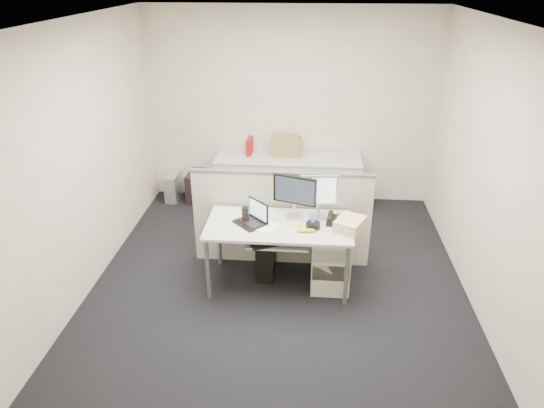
# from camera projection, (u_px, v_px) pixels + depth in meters

# --- Properties ---
(floor) EXTENTS (4.00, 4.50, 0.01)m
(floor) POSITION_uv_depth(u_px,v_px,m) (279.00, 283.00, 5.31)
(floor) COLOR black
(floor) RESTS_ON ground
(ceiling) EXTENTS (4.00, 4.50, 0.01)m
(ceiling) POSITION_uv_depth(u_px,v_px,m) (280.00, 21.00, 4.12)
(ceiling) COLOR white
(ceiling) RESTS_ON ground
(wall_back) EXTENTS (4.00, 0.02, 2.70)m
(wall_back) POSITION_uv_depth(u_px,v_px,m) (290.00, 108.00, 6.73)
(wall_back) COLOR beige
(wall_back) RESTS_ON ground
(wall_front) EXTENTS (4.00, 0.02, 2.70)m
(wall_front) POSITION_uv_depth(u_px,v_px,m) (252.00, 318.00, 2.70)
(wall_front) COLOR beige
(wall_front) RESTS_ON ground
(wall_left) EXTENTS (0.02, 4.50, 2.70)m
(wall_left) POSITION_uv_depth(u_px,v_px,m) (81.00, 162.00, 4.86)
(wall_left) COLOR beige
(wall_left) RESTS_ON ground
(wall_right) EXTENTS (0.02, 4.50, 2.70)m
(wall_right) POSITION_uv_depth(u_px,v_px,m) (490.00, 175.00, 4.57)
(wall_right) COLOR beige
(wall_right) RESTS_ON ground
(desk) EXTENTS (1.50, 0.75, 0.73)m
(desk) POSITION_uv_depth(u_px,v_px,m) (279.00, 230.00, 5.02)
(desk) COLOR #B9B7AE
(desk) RESTS_ON floor
(keyboard_tray) EXTENTS (0.62, 0.32, 0.02)m
(keyboard_tray) POSITION_uv_depth(u_px,v_px,m) (278.00, 242.00, 4.88)
(keyboard_tray) COLOR #B9B7AE
(keyboard_tray) RESTS_ON desk
(drawer_pedestal) EXTENTS (0.40, 0.55, 0.65)m
(drawer_pedestal) POSITION_uv_depth(u_px,v_px,m) (330.00, 257.00, 5.17)
(drawer_pedestal) COLOR #B8B6A0
(drawer_pedestal) RESTS_ON floor
(cubicle_partition) EXTENTS (2.00, 0.06, 1.10)m
(cubicle_partition) POSITION_uv_depth(u_px,v_px,m) (282.00, 219.00, 5.47)
(cubicle_partition) COLOR beige
(cubicle_partition) RESTS_ON floor
(back_counter) EXTENTS (2.00, 0.60, 0.72)m
(back_counter) POSITION_uv_depth(u_px,v_px,m) (288.00, 182.00, 6.88)
(back_counter) COLOR #B8B6A0
(back_counter) RESTS_ON floor
(monitor_main) EXTENTS (0.50, 0.31, 0.46)m
(monitor_main) POSITION_uv_depth(u_px,v_px,m) (295.00, 197.00, 5.04)
(monitor_main) COLOR black
(monitor_main) RESTS_ON desk
(monitor_small) EXTENTS (0.40, 0.22, 0.47)m
(monitor_small) POSITION_uv_depth(u_px,v_px,m) (319.00, 197.00, 5.02)
(monitor_small) COLOR #B7B7BC
(monitor_small) RESTS_ON desk
(laptop) EXTENTS (0.38, 0.38, 0.23)m
(laptop) POSITION_uv_depth(u_px,v_px,m) (250.00, 214.00, 4.94)
(laptop) COLOR black
(laptop) RESTS_ON desk
(trackball) EXTENTS (0.19, 0.19, 0.06)m
(trackball) POSITION_uv_depth(u_px,v_px,m) (313.00, 225.00, 4.91)
(trackball) COLOR black
(trackball) RESTS_ON desk
(desk_phone) EXTENTS (0.24, 0.20, 0.07)m
(desk_phone) POSITION_uv_depth(u_px,v_px,m) (337.00, 221.00, 4.98)
(desk_phone) COLOR black
(desk_phone) RESTS_ON desk
(paper_stack) EXTENTS (0.28, 0.31, 0.01)m
(paper_stack) POSITION_uv_depth(u_px,v_px,m) (267.00, 227.00, 4.92)
(paper_stack) COLOR white
(paper_stack) RESTS_ON desk
(sticky_pad) EXTENTS (0.09, 0.09, 0.01)m
(sticky_pad) POSITION_uv_depth(u_px,v_px,m) (296.00, 224.00, 4.97)
(sticky_pad) COLOR yellow
(sticky_pad) RESTS_ON desk
(travel_mug) EXTENTS (0.08, 0.08, 0.16)m
(travel_mug) POSITION_uv_depth(u_px,v_px,m) (245.00, 215.00, 5.00)
(travel_mug) COLOR black
(travel_mug) RESTS_ON desk
(banana) EXTENTS (0.20, 0.06, 0.04)m
(banana) POSITION_uv_depth(u_px,v_px,m) (306.00, 230.00, 4.82)
(banana) COLOR yellow
(banana) RESTS_ON desk
(cellphone) EXTENTS (0.05, 0.09, 0.01)m
(cellphone) POSITION_uv_depth(u_px,v_px,m) (265.00, 221.00, 5.04)
(cellphone) COLOR black
(cellphone) RESTS_ON desk
(manila_folders) EXTENTS (0.36, 0.39, 0.12)m
(manila_folders) POSITION_uv_depth(u_px,v_px,m) (350.00, 224.00, 4.87)
(manila_folders) COLOR tan
(manila_folders) RESTS_ON desk
(keyboard) EXTENTS (0.48, 0.33, 0.03)m
(keyboard) POSITION_uv_depth(u_px,v_px,m) (272.00, 242.00, 4.83)
(keyboard) COLOR black
(keyboard) RESTS_ON keyboard_tray
(pc_tower_desk) EXTENTS (0.20, 0.47, 0.43)m
(pc_tower_desk) POSITION_uv_depth(u_px,v_px,m) (266.00, 255.00, 5.40)
(pc_tower_desk) COLOR black
(pc_tower_desk) RESTS_ON floor
(pc_tower_spare_dark) EXTENTS (0.22, 0.47, 0.42)m
(pc_tower_spare_dark) POSITION_uv_depth(u_px,v_px,m) (196.00, 186.00, 7.13)
(pc_tower_spare_dark) COLOR black
(pc_tower_spare_dark) RESTS_ON floor
(pc_tower_spare_silver) EXTENTS (0.17, 0.43, 0.40)m
(pc_tower_spare_silver) POSITION_uv_depth(u_px,v_px,m) (174.00, 186.00, 7.16)
(pc_tower_spare_silver) COLOR #B7B7BC
(pc_tower_spare_silver) RESTS_ON floor
(cardboard_box_left) EXTENTS (0.38, 0.29, 0.28)m
(cardboard_box_left) POSITION_uv_depth(u_px,v_px,m) (285.00, 146.00, 6.77)
(cardboard_box_left) COLOR olive
(cardboard_box_left) RESTS_ON back_counter
(cardboard_box_right) EXTENTS (0.35, 0.28, 0.25)m
(cardboard_box_right) POSITION_uv_depth(u_px,v_px,m) (289.00, 147.00, 6.77)
(cardboard_box_right) COLOR olive
(cardboard_box_right) RESTS_ON back_counter
(red_binder) EXTENTS (0.07, 0.27, 0.25)m
(red_binder) POSITION_uv_depth(u_px,v_px,m) (250.00, 147.00, 6.80)
(red_binder) COLOR #970A0C
(red_binder) RESTS_ON back_counter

